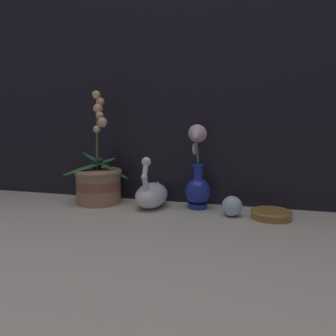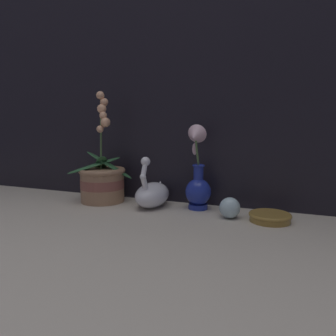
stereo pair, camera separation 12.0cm
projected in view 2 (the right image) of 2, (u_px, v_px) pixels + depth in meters
name	position (u px, v px, depth m)	size (l,w,h in m)	color
ground_plane	(164.00, 217.00, 1.11)	(2.80, 2.80, 0.00)	#BCB2A3
window_backdrop	(187.00, 48.00, 1.24)	(2.80, 0.03, 1.20)	black
orchid_potted_plant	(102.00, 180.00, 1.32)	(0.24, 0.21, 0.44)	#9E7556
swan_figurine	(153.00, 193.00, 1.24)	(0.11, 0.20, 0.20)	white
blue_vase	(198.00, 182.00, 1.19)	(0.09, 0.13, 0.31)	navy
glass_sphere	(230.00, 208.00, 1.10)	(0.07, 0.07, 0.07)	silver
amber_dish	(270.00, 217.00, 1.06)	(0.14, 0.14, 0.03)	olive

